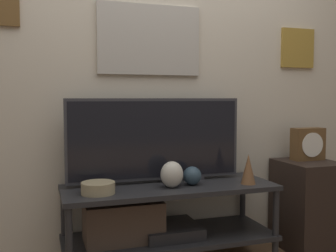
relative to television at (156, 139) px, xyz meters
The scene contains 9 objects.
wall_back 0.57m from the television, 74.27° to the left, with size 6.40×0.08×2.70m.
media_console 0.50m from the television, 116.73° to the right, with size 1.33×0.48×0.54m.
television is the anchor object (origin of this frame).
vase_wide_bowl 0.50m from the television, 155.52° to the right, with size 0.19×0.19×0.07m.
vase_urn_stoneware 0.27m from the television, 73.08° to the right, with size 0.14×0.12×0.16m.
vase_slim_bronze 0.62m from the television, 22.56° to the right, with size 0.09×0.09×0.19m.
vase_round_glass 0.33m from the television, 35.32° to the right, with size 0.12×0.12×0.12m.
side_table 1.23m from the television, ahead, with size 0.38×0.43×0.63m.
mantel_clock 1.15m from the television, ahead, with size 0.24×0.11×0.23m.
Camera 1 is at (-0.77, -2.02, 1.09)m, focal length 42.00 mm.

